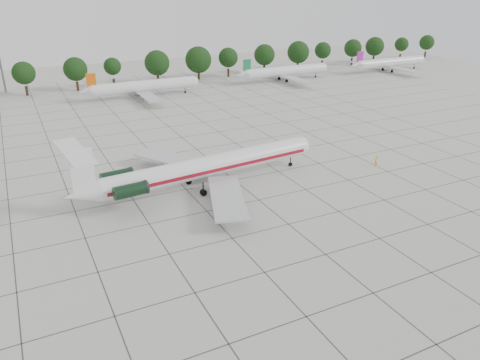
% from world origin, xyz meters
% --- Properties ---
extents(ground, '(260.00, 260.00, 0.00)m').
position_xyz_m(ground, '(0.00, 0.00, 0.00)').
color(ground, beige).
rests_on(ground, ground).
extents(apron_joints, '(170.00, 170.00, 0.02)m').
position_xyz_m(apron_joints, '(0.00, 15.00, 0.01)').
color(apron_joints, '#383838').
rests_on(apron_joints, ground).
extents(main_airliner, '(39.95, 31.28, 9.38)m').
position_xyz_m(main_airliner, '(-6.13, 7.42, 3.31)').
color(main_airliner, silver).
rests_on(main_airliner, ground).
extents(ground_crew, '(0.74, 0.56, 1.83)m').
position_xyz_m(ground_crew, '(23.74, 2.67, 0.92)').
color(ground_crew, yellow).
rests_on(ground_crew, ground).
extents(bg_airliner_c, '(28.24, 27.20, 7.40)m').
position_xyz_m(bg_airliner_c, '(2.87, 68.67, 2.91)').
color(bg_airliner_c, silver).
rests_on(bg_airliner_c, ground).
extents(bg_airliner_d, '(28.24, 27.20, 7.40)m').
position_xyz_m(bg_airliner_d, '(47.84, 70.99, 2.91)').
color(bg_airliner_d, silver).
rests_on(bg_airliner_d, ground).
extents(bg_airliner_e, '(28.24, 27.20, 7.40)m').
position_xyz_m(bg_airliner_e, '(88.15, 69.05, 2.91)').
color(bg_airliner_e, silver).
rests_on(bg_airliner_e, ground).
extents(tree_line, '(249.86, 8.44, 10.22)m').
position_xyz_m(tree_line, '(-11.68, 85.00, 5.98)').
color(tree_line, '#332114').
rests_on(tree_line, ground).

